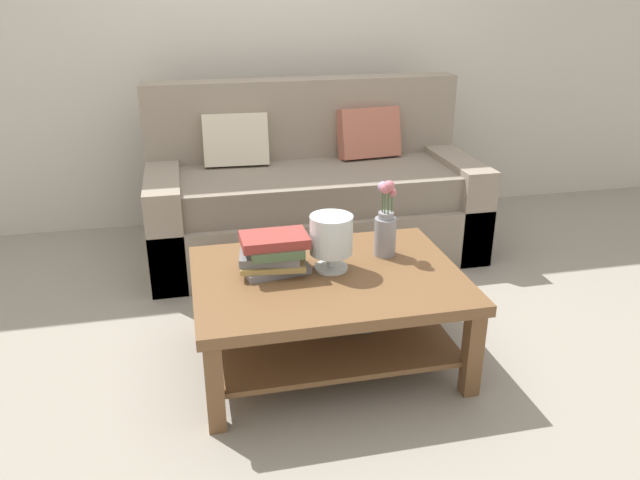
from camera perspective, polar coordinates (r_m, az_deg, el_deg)
name	(u,v)px	position (r m, az deg, el deg)	size (l,w,h in m)	color
ground_plane	(322,317)	(3.29, 0.19, -7.09)	(10.00, 10.00, 0.00)	gray
back_wall	(269,26)	(4.49, -4.72, 18.97)	(6.40, 0.12, 2.70)	beige
couch	(312,196)	(3.98, -0.71, 4.07)	(2.04, 0.90, 1.06)	gray
coffee_table	(328,297)	(2.80, 0.69, -5.26)	(1.18, 0.87, 0.44)	brown
book_stack_main	(273,253)	(2.73, -4.29, -1.21)	(0.32, 0.25, 0.18)	slate
glass_hurricane_vase	(331,237)	(2.72, 1.03, 0.31)	(0.19, 0.19, 0.25)	silver
flower_pitcher	(386,225)	(2.89, 6.03, 1.36)	(0.10, 0.10, 0.37)	gray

